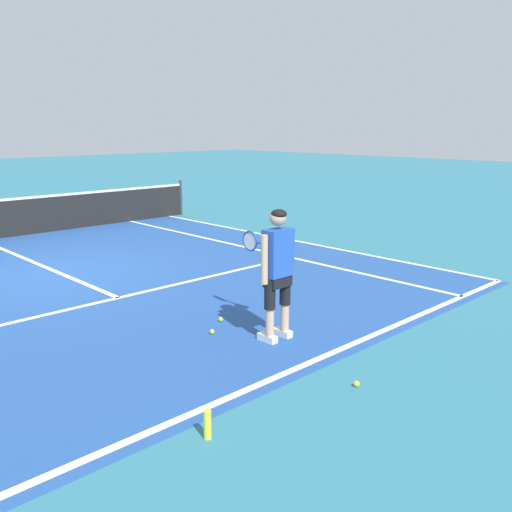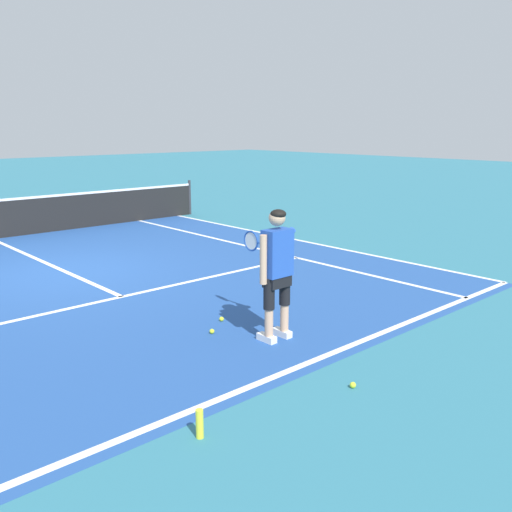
% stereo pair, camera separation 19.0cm
% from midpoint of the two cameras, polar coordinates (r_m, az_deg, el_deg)
% --- Properties ---
extents(ground_plane, '(80.00, 80.00, 0.00)m').
position_cam_midpoint_polar(ground_plane, '(11.21, -19.80, -1.69)').
color(ground_plane, teal).
extents(court_inner_surface, '(10.98, 10.61, 0.00)m').
position_cam_midpoint_polar(court_inner_surface, '(10.47, -17.92, -2.55)').
color(court_inner_surface, '#234C93').
rests_on(court_inner_surface, ground).
extents(line_baseline, '(10.98, 0.10, 0.01)m').
position_cam_midpoint_polar(line_baseline, '(6.49, 2.77, -11.58)').
color(line_baseline, white).
rests_on(line_baseline, ground).
extents(line_service, '(8.23, 0.10, 0.01)m').
position_cam_midpoint_polar(line_service, '(9.36, -14.42, -4.15)').
color(line_service, white).
rests_on(line_service, ground).
extents(line_centre_service, '(0.10, 6.40, 0.01)m').
position_cam_midpoint_polar(line_centre_service, '(12.17, -21.87, -0.71)').
color(line_centre_service, white).
rests_on(line_centre_service, ground).
extents(line_singles_right, '(0.10, 10.21, 0.01)m').
position_cam_midpoint_polar(line_singles_right, '(12.72, -1.08, 0.82)').
color(line_singles_right, white).
rests_on(line_singles_right, ground).
extents(line_doubles_right, '(0.10, 10.21, 0.01)m').
position_cam_midpoint_polar(line_doubles_right, '(13.67, 3.17, 1.66)').
color(line_doubles_right, white).
rests_on(line_doubles_right, ground).
extents(tennis_player, '(0.63, 1.11, 1.71)m').
position_cam_midpoint_polar(tennis_player, '(7.10, 1.35, -0.96)').
color(tennis_player, white).
rests_on(tennis_player, ground).
extents(tennis_ball_near_feet, '(0.07, 0.07, 0.07)m').
position_cam_midpoint_polar(tennis_ball_near_feet, '(6.19, 9.33, -12.75)').
color(tennis_ball_near_feet, '#CCE02D').
rests_on(tennis_ball_near_feet, ground).
extents(tennis_ball_by_baseline, '(0.07, 0.07, 0.07)m').
position_cam_midpoint_polar(tennis_ball_by_baseline, '(8.02, -4.30, -6.46)').
color(tennis_ball_by_baseline, '#CCE02D').
rests_on(tennis_ball_by_baseline, ground).
extents(tennis_ball_mid_court, '(0.07, 0.07, 0.07)m').
position_cam_midpoint_polar(tennis_ball_mid_court, '(7.57, -5.23, -7.70)').
color(tennis_ball_mid_court, '#CCE02D').
rests_on(tennis_ball_mid_court, ground).
extents(water_bottle, '(0.07, 0.07, 0.27)m').
position_cam_midpoint_polar(water_bottle, '(5.20, -6.06, -16.72)').
color(water_bottle, yellow).
rests_on(water_bottle, ground).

